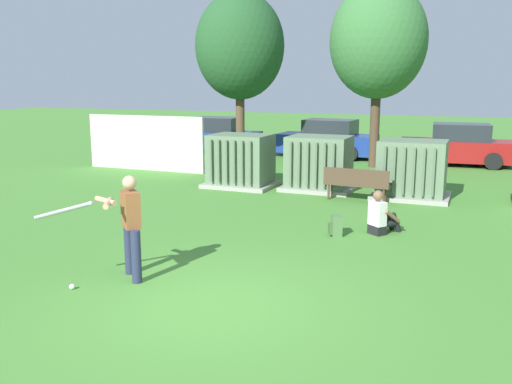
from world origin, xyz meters
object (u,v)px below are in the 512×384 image
(transformer_mid_east, at_px, (412,170))
(parked_car_leftmost, at_px, (215,136))
(transformer_mid_west, at_px, (319,164))
(backpack, at_px, (336,226))
(transformer_west, at_px, (241,161))
(batter, at_px, (128,222))
(sports_ball, at_px, (72,287))
(seated_spectator, at_px, (381,217))
(parked_car_right_of_center, at_px, (457,146))
(park_bench, at_px, (357,182))
(parked_car_left_of_center, at_px, (327,140))

(transformer_mid_east, height_order, parked_car_leftmost, same)
(transformer_mid_west, bearing_deg, backpack, -70.22)
(transformer_west, height_order, parked_car_leftmost, same)
(transformer_mid_west, bearing_deg, parked_car_leftmost, 135.06)
(batter, xyz_separation_m, backpack, (2.54, 3.84, -0.76))
(transformer_mid_east, height_order, backpack, transformer_mid_east)
(transformer_west, distance_m, sports_ball, 9.13)
(seated_spectator, bearing_deg, parked_car_right_of_center, 84.60)
(park_bench, bearing_deg, sports_ball, -108.86)
(park_bench, bearing_deg, transformer_west, 167.02)
(parked_car_right_of_center, bearing_deg, transformer_mid_west, -117.90)
(batter, distance_m, parked_car_left_of_center, 15.98)
(backpack, bearing_deg, transformer_mid_east, 77.74)
(seated_spectator, bearing_deg, transformer_mid_east, 87.84)
(transformer_mid_east, distance_m, park_bench, 1.73)
(seated_spectator, height_order, parked_car_right_of_center, parked_car_right_of_center)
(batter, relative_size, backpack, 3.95)
(transformer_west, distance_m, seated_spectator, 6.35)
(batter, relative_size, sports_ball, 19.33)
(backpack, bearing_deg, batter, -123.48)
(parked_car_left_of_center, bearing_deg, transformer_mid_east, -59.51)
(seated_spectator, bearing_deg, parked_car_left_of_center, 110.14)
(batter, bearing_deg, backpack, 56.52)
(park_bench, distance_m, batter, 7.74)
(transformer_mid_east, distance_m, backpack, 4.78)
(batter, bearing_deg, parked_car_left_of_center, 93.06)
(transformer_mid_west, relative_size, transformer_mid_east, 1.00)
(transformer_mid_west, height_order, backpack, transformer_mid_west)
(backpack, distance_m, parked_car_right_of_center, 11.85)
(batter, distance_m, seated_spectator, 5.57)
(transformer_west, distance_m, transformer_mid_west, 2.43)
(transformer_west, bearing_deg, park_bench, -12.98)
(transformer_mid_west, relative_size, sports_ball, 23.33)
(batter, relative_size, parked_car_left_of_center, 0.41)
(seated_spectator, xyz_separation_m, parked_car_leftmost, (-9.45, 11.14, 0.38))
(transformer_mid_west, height_order, parked_car_leftmost, same)
(seated_spectator, xyz_separation_m, parked_car_left_of_center, (-4.25, 11.58, 0.38))
(transformer_west, relative_size, parked_car_right_of_center, 0.49)
(parked_car_right_of_center, bearing_deg, backpack, -99.27)
(backpack, bearing_deg, seated_spectator, 31.88)
(backpack, bearing_deg, sports_ball, -124.00)
(backpack, xyz_separation_m, parked_car_left_of_center, (-3.40, 12.12, 0.54))
(transformer_mid_west, relative_size, backpack, 4.77)
(seated_spectator, distance_m, backpack, 1.02)
(transformer_mid_east, distance_m, parked_car_left_of_center, 8.68)
(batter, bearing_deg, parked_car_right_of_center, 74.01)
(transformer_mid_west, relative_size, seated_spectator, 2.18)
(seated_spectator, height_order, parked_car_left_of_center, parked_car_left_of_center)
(batter, xyz_separation_m, seated_spectator, (3.40, 4.37, -0.60))
(seated_spectator, bearing_deg, backpack, -148.12)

